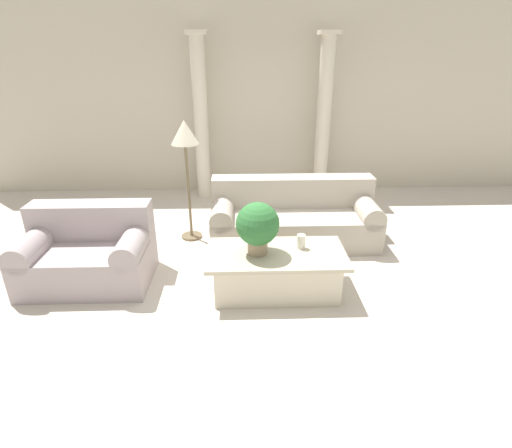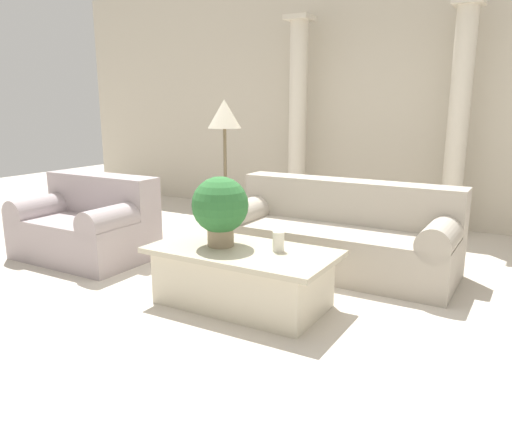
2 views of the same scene
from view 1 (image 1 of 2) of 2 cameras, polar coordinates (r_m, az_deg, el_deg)
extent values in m
plane|color=beige|center=(4.63, 2.22, -6.53)|extent=(16.00, 16.00, 0.00)
cube|color=beige|center=(6.99, 0.68, 17.69)|extent=(10.00, 0.06, 3.20)
cube|color=#ADA393|center=(5.20, 5.41, -0.52)|extent=(2.11, 0.85, 0.42)
cube|color=#ADA393|center=(5.30, 5.22, 4.70)|extent=(2.11, 0.30, 0.39)
cylinder|color=#ADA393|center=(5.06, -4.81, 1.94)|extent=(0.28, 0.85, 0.28)
cylinder|color=#ADA393|center=(5.29, 15.40, 2.12)|extent=(0.28, 0.85, 0.28)
cube|color=#A7999B|center=(4.67, -22.81, -5.38)|extent=(1.31, 0.85, 0.42)
cube|color=#A7999B|center=(4.73, -22.49, 0.53)|extent=(1.31, 0.30, 0.39)
cylinder|color=#A7999B|center=(4.77, -29.05, -2.56)|extent=(0.28, 0.85, 0.28)
cylinder|color=#A7999B|center=(4.40, -17.07, -2.60)|extent=(0.28, 0.85, 0.28)
cube|color=beige|center=(4.17, 2.86, -7.02)|extent=(1.24, 0.65, 0.40)
cube|color=#BCB398|center=(4.06, 2.92, -4.32)|extent=(1.41, 0.74, 0.04)
cylinder|color=#937F60|center=(4.01, 0.22, -3.28)|extent=(0.20, 0.20, 0.14)
sphere|color=#2D6B33|center=(3.90, 0.23, 0.01)|extent=(0.43, 0.43, 0.43)
cylinder|color=silver|center=(4.12, 6.46, -2.50)|extent=(0.09, 0.09, 0.15)
cylinder|color=brown|center=(5.47, -9.15, -1.70)|extent=(0.27, 0.27, 0.03)
cylinder|color=brown|center=(5.23, -9.59, 4.57)|extent=(0.04, 0.04, 1.23)
cone|color=beige|center=(5.04, -10.19, 12.79)|extent=(0.34, 0.34, 0.29)
cylinder|color=beige|center=(6.69, -7.86, 14.33)|extent=(0.23, 0.23, 2.53)
cube|color=beige|center=(6.61, -8.54, 25.47)|extent=(0.32, 0.32, 0.06)
cylinder|color=beige|center=(6.79, 9.61, 14.35)|extent=(0.23, 0.23, 2.53)
cube|color=beige|center=(6.71, 10.43, 25.33)|extent=(0.32, 0.32, 0.06)
camera|label=2|loc=(2.43, 68.39, -12.41)|focal=35.00mm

